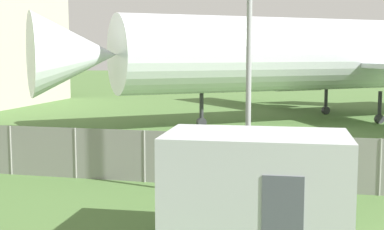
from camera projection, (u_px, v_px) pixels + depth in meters
perimeter_fence at (144, 156)px, 18.21m from camera, size 56.07×0.07×1.79m
airplane at (340, 55)px, 35.16m from camera, size 34.68×27.37×13.47m
portable_cabin at (256, 190)px, 12.09m from camera, size 4.21×2.65×2.62m
light_mast at (249, 19)px, 15.46m from camera, size 0.44×0.44×8.98m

